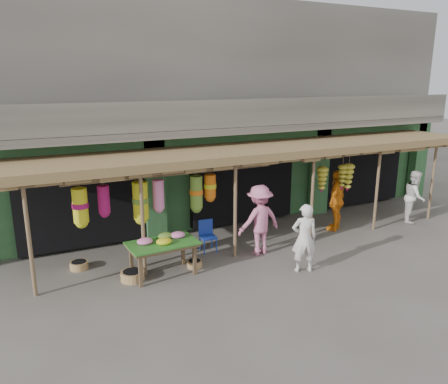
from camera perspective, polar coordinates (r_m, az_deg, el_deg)
name	(u,v)px	position (r m, az deg, el deg)	size (l,w,h in m)	color
ground	(278,245)	(12.84, 7.01, -6.87)	(80.00, 80.00, 0.00)	#514C47
building	(208,115)	(16.28, -2.10, 10.02)	(16.40, 6.80, 7.00)	gray
awning	(259,154)	(12.70, 4.66, 5.02)	(14.00, 2.70, 2.79)	brown
flower_table	(163,244)	(10.74, -8.01, -6.72)	(1.71, 1.06, 0.99)	brown
blue_chair	(207,234)	(12.21, -2.23, -5.47)	(0.44, 0.45, 0.88)	#1833A2
basket_left	(79,265)	(11.80, -18.40, -9.06)	(0.46, 0.46, 0.19)	brown
basket_mid	(133,276)	(10.85, -11.84, -10.64)	(0.57, 0.57, 0.22)	olive
basket_right	(194,264)	(11.33, -3.88, -9.34)	(0.39, 0.39, 0.18)	olive
person_front	(304,238)	(10.98, 10.44, -5.94)	(0.64, 0.42, 1.75)	silver
person_right	(415,196)	(15.83, 23.63, -0.52)	(0.85, 0.66, 1.75)	white
person_vendor	(337,200)	(14.14, 14.50, -1.07)	(1.13, 0.47, 1.94)	orange
person_shopper	(259,220)	(11.87, 4.64, -3.66)	(1.25, 0.72, 1.94)	#D47096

